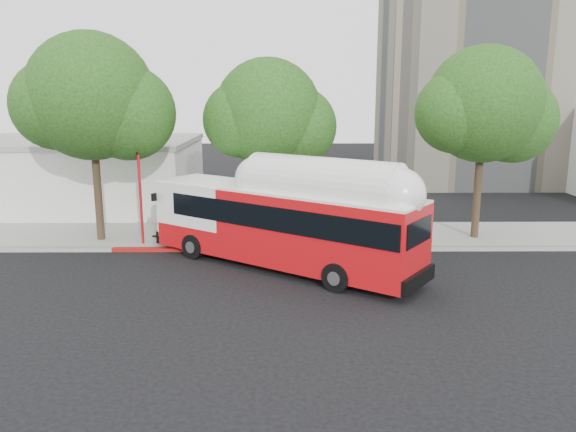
# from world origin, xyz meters

# --- Properties ---
(ground) EXTENTS (120.00, 120.00, 0.00)m
(ground) POSITION_xyz_m (0.00, 0.00, 0.00)
(ground) COLOR black
(ground) RESTS_ON ground
(sidewalk) EXTENTS (60.00, 5.00, 0.15)m
(sidewalk) POSITION_xyz_m (0.00, 6.50, 0.07)
(sidewalk) COLOR gray
(sidewalk) RESTS_ON ground
(curb_strip) EXTENTS (60.00, 0.30, 0.15)m
(curb_strip) POSITION_xyz_m (0.00, 3.90, 0.07)
(curb_strip) COLOR gray
(curb_strip) RESTS_ON ground
(red_curb_segment) EXTENTS (10.00, 0.32, 0.16)m
(red_curb_segment) POSITION_xyz_m (-3.00, 3.90, 0.08)
(red_curb_segment) COLOR maroon
(red_curb_segment) RESTS_ON ground
(street_tree_left) EXTENTS (6.67, 5.80, 9.74)m
(street_tree_left) POSITION_xyz_m (-8.53, 5.56, 6.60)
(street_tree_left) COLOR #2D2116
(street_tree_left) RESTS_ON ground
(street_tree_mid) EXTENTS (5.75, 5.00, 8.62)m
(street_tree_mid) POSITION_xyz_m (-0.59, 6.06, 5.91)
(street_tree_mid) COLOR #2D2116
(street_tree_mid) RESTS_ON ground
(street_tree_right) EXTENTS (6.21, 5.40, 9.18)m
(street_tree_right) POSITION_xyz_m (9.44, 5.86, 6.26)
(street_tree_right) COLOR #2D2116
(street_tree_right) RESTS_ON ground
(low_commercial_bldg) EXTENTS (16.20, 10.20, 4.25)m
(low_commercial_bldg) POSITION_xyz_m (-14.00, 14.00, 2.15)
(low_commercial_bldg) COLOR silver
(low_commercial_bldg) RESTS_ON ground
(transit_bus) EXTENTS (11.49, 9.15, 3.73)m
(transit_bus) POSITION_xyz_m (-0.31, 1.39, 1.74)
(transit_bus) COLOR red
(transit_bus) RESTS_ON ground
(signal_pole) EXTENTS (0.13, 0.43, 4.56)m
(signal_pole) POSITION_xyz_m (-6.80, 4.67, 2.34)
(signal_pole) COLOR red
(signal_pole) RESTS_ON ground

